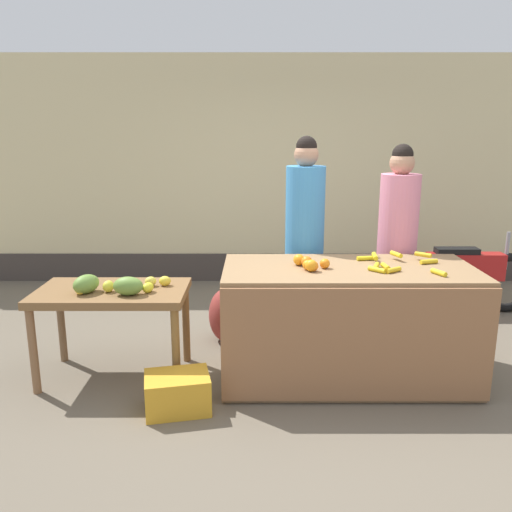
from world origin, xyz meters
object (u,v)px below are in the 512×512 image
object	(u,v)px
vendor_woman_pink_shirt	(397,247)
parked_motorcycle	(464,276)
vendor_woman_blue_shirt	(304,243)
produce_sack	(225,315)
produce_crate	(177,393)

from	to	relation	value
vendor_woman_pink_shirt	parked_motorcycle	size ratio (longest dim) A/B	1.12
vendor_woman_blue_shirt	produce_sack	bearing A→B (deg)	177.08
parked_motorcycle	produce_sack	world-z (taller)	parked_motorcycle
vendor_woman_blue_shirt	produce_crate	xyz separation A→B (m)	(-0.97, -1.20, -0.81)
produce_sack	vendor_woman_pink_shirt	bearing A→B (deg)	-2.63
produce_sack	produce_crate	bearing A→B (deg)	-101.87
vendor_woman_pink_shirt	parked_motorcycle	bearing A→B (deg)	41.43
vendor_woman_blue_shirt	vendor_woman_pink_shirt	world-z (taller)	vendor_woman_blue_shirt
parked_motorcycle	vendor_woman_pink_shirt	bearing A→B (deg)	-138.57
vendor_woman_pink_shirt	produce_sack	world-z (taller)	vendor_woman_pink_shirt
parked_motorcycle	produce_crate	bearing A→B (deg)	-143.65
vendor_woman_blue_shirt	produce_sack	xyz separation A→B (m)	(-0.71, 0.04, -0.69)
vendor_woman_pink_shirt	parked_motorcycle	xyz separation A→B (m)	(0.97, 0.86, -0.50)
produce_crate	produce_sack	xyz separation A→B (m)	(0.26, 1.24, 0.12)
vendor_woman_blue_shirt	produce_crate	bearing A→B (deg)	-128.96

